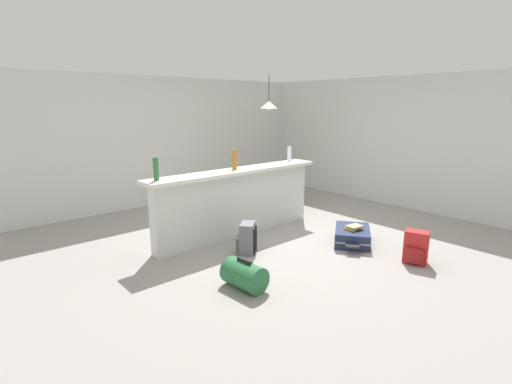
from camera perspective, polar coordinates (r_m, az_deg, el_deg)
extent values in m
cube|color=gray|center=(5.82, 3.58, -6.91)|extent=(13.00, 13.00, 0.05)
cube|color=silver|center=(7.96, -12.06, 7.65)|extent=(6.60, 0.10, 2.50)
cube|color=silver|center=(8.11, 17.79, 7.42)|extent=(0.10, 6.00, 2.50)
cube|color=silver|center=(5.74, -2.77, -1.85)|extent=(2.80, 0.20, 0.97)
cube|color=white|center=(5.63, -2.82, 3.17)|extent=(2.96, 0.40, 0.05)
cylinder|color=#2D6B38|center=(4.96, -14.90, 3.40)|extent=(0.07, 0.07, 0.29)
cylinder|color=#9E661E|center=(5.63, -3.27, 4.93)|extent=(0.07, 0.07, 0.29)
cylinder|color=silver|center=(6.48, 5.06, 5.79)|extent=(0.07, 0.07, 0.25)
cube|color=#332319|center=(7.45, 1.73, 3.47)|extent=(1.10, 0.80, 0.04)
cylinder|color=#332319|center=(6.95, 0.66, -0.33)|extent=(0.06, 0.06, 0.70)
cylinder|color=#332319|center=(7.63, 6.15, 0.79)|extent=(0.06, 0.06, 0.70)
cylinder|color=#332319|center=(7.46, -2.83, 0.58)|extent=(0.06, 0.06, 0.70)
cylinder|color=#332319|center=(8.09, 2.62, 1.57)|extent=(0.06, 0.06, 0.70)
cube|color=#9E754C|center=(7.05, 4.79, 0.47)|extent=(0.47, 0.47, 0.04)
cube|color=#9E754C|center=(7.14, 3.99, 2.78)|extent=(0.40, 0.11, 0.48)
cylinder|color=#9E754C|center=(6.89, 4.45, -1.75)|extent=(0.04, 0.04, 0.41)
cylinder|color=#9E754C|center=(7.07, 6.57, -1.40)|extent=(0.04, 0.04, 0.41)
cylinder|color=#9E754C|center=(7.14, 2.97, -1.19)|extent=(0.04, 0.04, 0.41)
cylinder|color=#9E754C|center=(7.32, 5.05, -0.87)|extent=(0.04, 0.04, 0.41)
cylinder|color=black|center=(7.30, 1.97, 15.37)|extent=(0.01, 0.01, 0.49)
cone|color=white|center=(7.29, 1.95, 13.06)|extent=(0.34, 0.34, 0.14)
sphere|color=white|center=(7.29, 1.94, 12.43)|extent=(0.07, 0.07, 0.07)
cube|color=#1E284C|center=(5.67, 14.36, -6.42)|extent=(0.83, 0.78, 0.22)
cube|color=gray|center=(5.67, 14.36, -6.42)|extent=(0.85, 0.80, 0.02)
cube|color=#2D2D33|center=(5.28, 14.39, -7.87)|extent=(0.22, 0.23, 0.02)
cylinder|color=#286B3D|center=(4.20, -1.78, -12.47)|extent=(0.34, 0.50, 0.30)
cube|color=black|center=(4.13, -1.80, -10.34)|extent=(0.05, 0.20, 0.04)
cube|color=slate|center=(5.11, -1.26, -6.98)|extent=(0.33, 0.32, 0.42)
cube|color=#515155|center=(5.16, -2.47, -7.67)|extent=(0.21, 0.18, 0.19)
cube|color=black|center=(5.16, -0.01, -7.01)|extent=(0.04, 0.04, 0.36)
cube|color=black|center=(5.04, -0.29, -7.55)|extent=(0.04, 0.04, 0.36)
cube|color=red|center=(5.21, 23.06, -7.68)|extent=(0.26, 0.32, 0.42)
cube|color=maroon|center=(5.13, 22.80, -8.84)|extent=(0.12, 0.23, 0.19)
cube|color=black|center=(5.32, 22.45, -7.45)|extent=(0.03, 0.04, 0.36)
cube|color=black|center=(5.30, 23.95, -7.65)|extent=(0.03, 0.04, 0.36)
cube|color=gold|center=(5.60, 14.40, -5.31)|extent=(0.24, 0.18, 0.03)
cube|color=tan|center=(5.58, 14.70, -5.08)|extent=(0.24, 0.19, 0.03)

